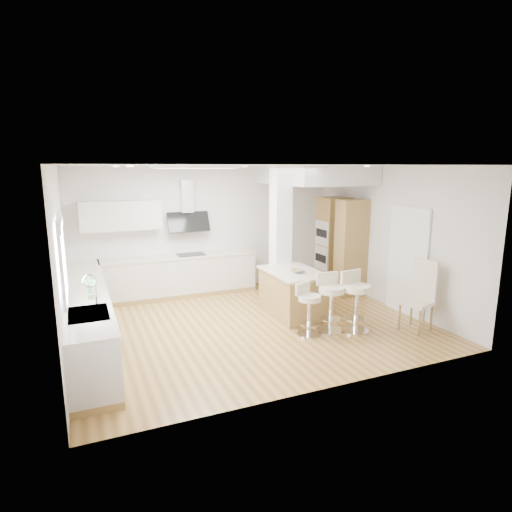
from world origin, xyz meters
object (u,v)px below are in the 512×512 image
bar_stool_a (308,307)px  bar_stool_c (356,298)px  bar_stool_b (331,299)px  peninsula (293,293)px  dining_chair (420,293)px

bar_stool_a → bar_stool_c: size_ratio=0.85×
bar_stool_b → bar_stool_c: 0.42m
peninsula → bar_stool_a: 1.04m
peninsula → bar_stool_a: peninsula is taller
bar_stool_b → bar_stool_c: bearing=-19.5°
bar_stool_c → dining_chair: bearing=-23.0°
peninsula → dining_chair: 2.26m
peninsula → bar_stool_c: bearing=-64.8°
peninsula → bar_stool_b: bar_stool_b is taller
bar_stool_b → bar_stool_c: size_ratio=0.96×
bar_stool_a → peninsula: bearing=52.7°
peninsula → bar_stool_b: (0.18, -1.00, 0.14)m
peninsula → bar_stool_b: size_ratio=1.40×
bar_stool_a → bar_stool_b: 0.44m
peninsula → bar_stool_c: (0.56, -1.18, 0.16)m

